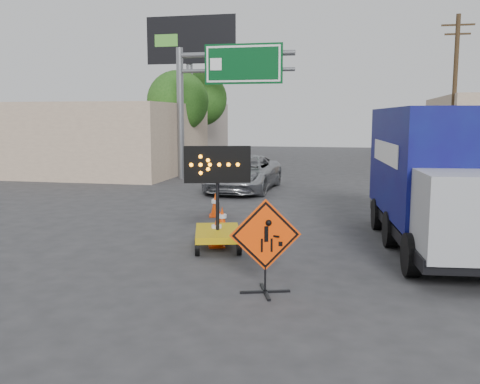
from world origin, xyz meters
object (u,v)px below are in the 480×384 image
(arrow_board, at_px, (218,226))
(box_truck, at_px, (436,186))
(construction_sign, at_px, (265,244))
(pickup_truck, at_px, (244,173))

(arrow_board, distance_m, box_truck, 5.46)
(box_truck, bearing_deg, construction_sign, -135.67)
(construction_sign, distance_m, box_truck, 5.57)
(arrow_board, height_order, pickup_truck, arrow_board)
(construction_sign, relative_size, pickup_truck, 0.31)
(box_truck, bearing_deg, pickup_truck, 120.11)
(arrow_board, xyz_separation_m, pickup_truck, (-1.55, 10.49, 0.20))
(pickup_truck, bearing_deg, construction_sign, -74.74)
(construction_sign, distance_m, pickup_truck, 13.93)
(construction_sign, xyz_separation_m, pickup_truck, (-3.26, 13.55, -0.15))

